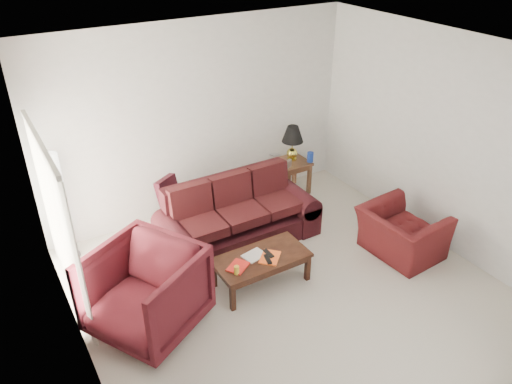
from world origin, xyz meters
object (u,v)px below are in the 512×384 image
Objects in this scene: floor_lamp at (60,208)px; coffee_table at (261,270)px; armchair_right at (401,233)px; sofa at (239,214)px; end_table at (291,176)px; armchair_left at (145,292)px.

floor_lamp is 2.82m from coffee_table.
floor_lamp is at bearing 56.56° from armchair_right.
sofa is 1.03m from coffee_table.
coffee_table is at bearing -106.82° from sofa.
armchair_right is at bearing -29.91° from floor_lamp.
coffee_table is at bearing -42.92° from floor_lamp.
sofa is 3.98× the size of end_table.
armchair_right reaches higher than end_table.
end_table reaches higher than coffee_table.
armchair_right is at bearing -82.48° from end_table.
sofa is at bearing -22.10° from floor_lamp.
floor_lamp is 4.69m from armchair_right.
floor_lamp is 1.40× the size of armchair_left.
coffee_table is (1.54, -0.00, -0.31)m from armchair_left.
floor_lamp is at bearing 153.46° from sofa.
end_table is 0.50× the size of armchair_left.
armchair_left is at bearing -150.81° from end_table.
armchair_left is 0.95× the size of coffee_table.
floor_lamp reaches higher than sofa.
floor_lamp reaches higher than armchair_left.
armchair_left is 1.10× the size of armchair_right.
sofa is 1.75m from end_table.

